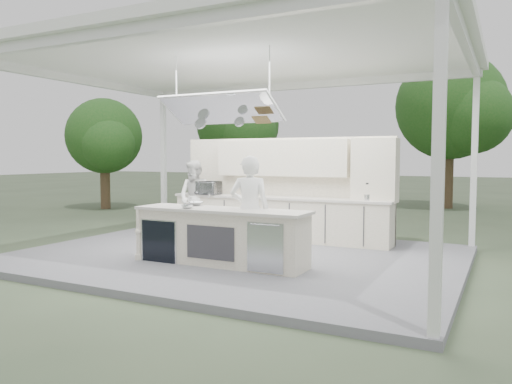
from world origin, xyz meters
The scene contains 12 objects.
ground centered at (0.00, 0.00, 0.00)m, with size 90.00×90.00×0.00m, color #465439.
stage_deck centered at (0.00, 0.00, 0.06)m, with size 8.00×6.00×0.12m, color slate.
tent centered at (0.00, -0.01, 3.71)m, with size 8.20×6.20×3.86m.
demo_island centered at (0.18, -0.91, 0.60)m, with size 3.10×0.79×0.95m.
back_counter centered at (0.00, 1.90, 0.60)m, with size 5.08×0.72×0.95m.
back_wall_unit centered at (0.44, 2.11, 1.57)m, with size 5.05×0.48×2.25m.
tree_cluster centered at (-0.16, 9.77, 3.29)m, with size 19.55×9.40×5.85m.
head_chef centered at (0.64, -0.70, 1.04)m, with size 0.67×0.44×1.85m, color white.
sous_chef centered at (-1.96, 1.55, 1.00)m, with size 0.85×0.66×1.75m, color silver.
toaster_oven centered at (-1.71, 1.70, 1.22)m, with size 0.56×0.38×0.31m, color silver.
bowl_large centered at (-0.50, -0.65, 1.10)m, with size 0.28×0.28×0.07m, color #AFB1B6.
bowl_small centered at (-0.32, -1.15, 1.10)m, with size 0.21×0.21×0.06m, color silver.
Camera 1 is at (4.52, -8.13, 1.94)m, focal length 35.00 mm.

